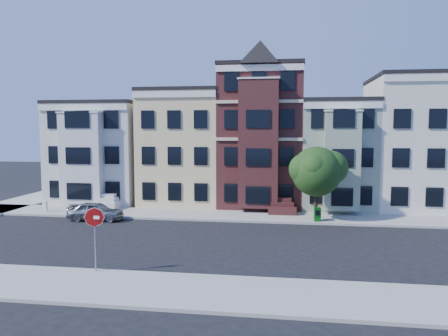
% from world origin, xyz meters
% --- Properties ---
extents(ground, '(120.00, 120.00, 0.00)m').
position_xyz_m(ground, '(0.00, 0.00, 0.00)').
color(ground, black).
extents(far_sidewalk, '(60.00, 4.00, 0.15)m').
position_xyz_m(far_sidewalk, '(0.00, 8.00, 0.07)').
color(far_sidewalk, '#9E9B93').
rests_on(far_sidewalk, ground).
extents(near_sidewalk, '(60.00, 4.00, 0.15)m').
position_xyz_m(near_sidewalk, '(0.00, -8.00, 0.07)').
color(near_sidewalk, '#9E9B93').
rests_on(near_sidewalk, ground).
extents(house_white, '(8.00, 9.00, 9.00)m').
position_xyz_m(house_white, '(-15.00, 14.50, 4.50)').
color(house_white, silver).
rests_on(house_white, ground).
extents(house_yellow, '(7.00, 9.00, 10.00)m').
position_xyz_m(house_yellow, '(-7.00, 14.50, 5.00)').
color(house_yellow, beige).
rests_on(house_yellow, ground).
extents(house_brown, '(7.00, 9.00, 12.00)m').
position_xyz_m(house_brown, '(0.00, 14.50, 6.00)').
color(house_brown, '#411B1A').
rests_on(house_brown, ground).
extents(house_green, '(6.00, 9.00, 9.00)m').
position_xyz_m(house_green, '(6.50, 14.50, 4.50)').
color(house_green, gray).
rests_on(house_green, ground).
extents(house_cream, '(8.00, 9.00, 11.00)m').
position_xyz_m(house_cream, '(13.50, 14.50, 5.50)').
color(house_cream, silver).
rests_on(house_cream, ground).
extents(street_tree, '(5.98, 5.98, 6.66)m').
position_xyz_m(street_tree, '(4.40, 6.96, 3.48)').
color(street_tree, '#2C531D').
rests_on(street_tree, far_sidewalk).
extents(parked_car, '(4.21, 1.90, 1.40)m').
position_xyz_m(parked_car, '(-11.81, 5.20, 0.70)').
color(parked_car, gray).
rests_on(parked_car, ground).
extents(newspaper_box, '(0.49, 0.45, 1.00)m').
position_xyz_m(newspaper_box, '(4.50, 6.60, 0.65)').
color(newspaper_box, '#0B5110').
rests_on(newspaper_box, far_sidewalk).
extents(fire_hydrant, '(0.29, 0.29, 0.69)m').
position_xyz_m(fire_hydrant, '(-17.00, 7.24, 0.50)').
color(fire_hydrant, white).
rests_on(fire_hydrant, far_sidewalk).
extents(stop_sign, '(0.94, 0.19, 3.40)m').
position_xyz_m(stop_sign, '(-6.51, -6.30, 1.85)').
color(stop_sign, '#A90F0C').
rests_on(stop_sign, near_sidewalk).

